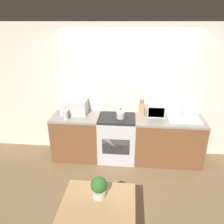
# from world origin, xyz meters

# --- Properties ---
(ground_plane) EXTENTS (16.00, 16.00, 0.00)m
(ground_plane) POSITION_xyz_m (0.00, 0.00, 0.00)
(ground_plane) COLOR brown
(wall_back) EXTENTS (10.00, 0.06, 2.60)m
(wall_back) POSITION_xyz_m (0.00, 1.13, 1.30)
(wall_back) COLOR silver
(wall_back) RESTS_ON ground_plane
(counter_left_run) EXTENTS (0.91, 0.62, 0.90)m
(counter_left_run) POSITION_xyz_m (-1.00, 0.79, 0.45)
(counter_left_run) COLOR brown
(counter_left_run) RESTS_ON ground_plane
(counter_right_run) EXTENTS (1.28, 0.62, 0.90)m
(counter_right_run) POSITION_xyz_m (0.81, 0.79, 0.45)
(counter_right_run) COLOR brown
(counter_right_run) RESTS_ON ground_plane
(stove_range) EXTENTS (0.71, 0.62, 0.90)m
(stove_range) POSITION_xyz_m (-0.18, 0.79, 0.45)
(stove_range) COLOR silver
(stove_range) RESTS_ON ground_plane
(kettle) EXTENTS (0.16, 0.16, 0.20)m
(kettle) POSITION_xyz_m (-0.12, 0.77, 0.99)
(kettle) COLOR #B7B7BC
(kettle) RESTS_ON stove_range
(microwave) EXTENTS (0.49, 0.35, 0.29)m
(microwave) POSITION_xyz_m (-1.04, 0.91, 1.04)
(microwave) COLOR silver
(microwave) RESTS_ON counter_left_run
(bottle) EXTENTS (0.08, 0.08, 0.25)m
(bottle) POSITION_xyz_m (-1.13, 0.60, 1.00)
(bottle) COLOR silver
(bottle) RESTS_ON counter_left_run
(knife_block) EXTENTS (0.11, 0.09, 0.31)m
(knife_block) POSITION_xyz_m (0.28, 0.97, 1.02)
(knife_block) COLOR tan
(knife_block) RESTS_ON counter_right_run
(toaster_oven) EXTENTS (0.34, 0.26, 0.23)m
(toaster_oven) POSITION_xyz_m (0.55, 0.95, 1.02)
(toaster_oven) COLOR silver
(toaster_oven) RESTS_ON counter_right_run
(sink_basin) EXTENTS (0.60, 0.42, 0.24)m
(sink_basin) POSITION_xyz_m (1.07, 0.80, 0.91)
(sink_basin) COLOR silver
(sink_basin) RESTS_ON counter_right_run
(dining_table) EXTENTS (0.82, 0.77, 0.75)m
(dining_table) POSITION_xyz_m (-0.25, -1.23, 0.65)
(dining_table) COLOR tan
(dining_table) RESTS_ON ground_plane
(potted_plant) EXTENTS (0.19, 0.19, 0.26)m
(potted_plant) POSITION_xyz_m (-0.26, -1.09, 0.88)
(potted_plant) COLOR beige
(potted_plant) RESTS_ON dining_table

